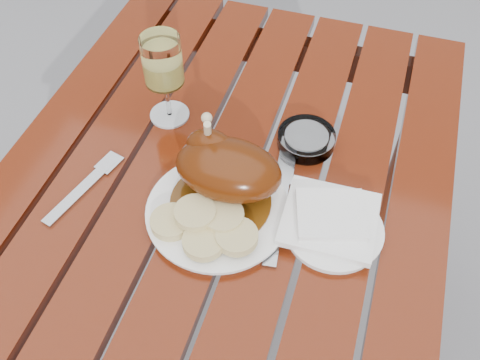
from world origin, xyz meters
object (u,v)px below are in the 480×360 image
at_px(dinner_plate, 218,212).
at_px(ashtray, 306,139).
at_px(side_plate, 333,230).
at_px(table, 217,301).
at_px(wine_glass, 165,80).

height_order(dinner_plate, ashtray, ashtray).
bearing_deg(side_plate, table, -179.37).
bearing_deg(dinner_plate, ashtray, 62.93).
bearing_deg(wine_glass, ashtray, 1.06).
xyz_separation_m(side_plate, ashtray, (-0.09, 0.18, 0.01)).
xyz_separation_m(table, dinner_plate, (0.02, -0.02, 0.38)).
bearing_deg(ashtray, dinner_plate, -117.07).
bearing_deg(wine_glass, table, -50.12).
xyz_separation_m(table, side_plate, (0.21, 0.00, 0.38)).
relative_size(side_plate, ashtray, 1.53).
xyz_separation_m(dinner_plate, ashtray, (0.10, 0.20, 0.01)).
relative_size(dinner_plate, ashtray, 2.25).
distance_m(table, wine_glass, 0.52).
xyz_separation_m(dinner_plate, side_plate, (0.19, 0.02, -0.00)).
bearing_deg(ashtray, table, -124.53).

